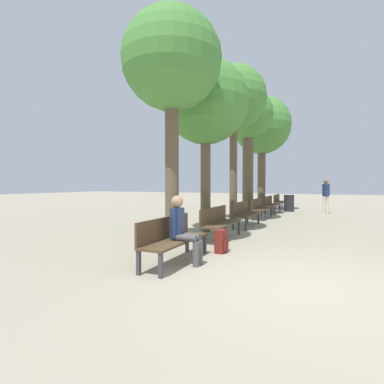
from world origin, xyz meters
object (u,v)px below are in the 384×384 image
Objects in this scene: tree_row_0 at (172,63)px; bench_row_1 at (219,221)px; bench_row_2 at (244,212)px; trash_bin at (289,203)px; bench_row_5 at (279,201)px; backpack at (221,241)px; tree_row_1 at (206,103)px; tree_row_3 at (248,118)px; tree_row_4 at (262,126)px; bench_row_3 at (260,207)px; pedestrian_near at (326,194)px; bench_row_0 at (171,236)px; person_seated at (183,228)px; bench_row_4 at (271,203)px; tree_row_2 at (234,99)px.

bench_row_1 is at bearing 55.96° from tree_row_0.
bench_row_2 is 6.43m from trash_bin.
bench_row_5 is 3.87× the size of backpack.
tree_row_1 is at bearing -115.77° from bench_row_2.
bench_row_2 is at bearing -96.26° from trash_bin.
bench_row_5 is 5.78m from tree_row_3.
bench_row_1 is at bearing -94.48° from trash_bin.
tree_row_4 reaches higher than backpack.
bench_row_3 is 0.34× the size of tree_row_0.
tree_row_4 is 4.89m from pedestrian_near.
pedestrian_near is at bearing 77.43° from bench_row_0.
tree_row_1 is at bearing -90.00° from tree_row_3.
person_seated is 1.43× the size of trash_bin.
bench_row_3 is 7.70m from person_seated.
tree_row_3 is (-0.77, 3.53, 3.93)m from bench_row_2.
tree_row_3 reaches higher than trash_bin.
tree_row_0 is at bearing -94.97° from bench_row_4.
bench_row_2 and bench_row_4 have the same top height.
backpack is 10.40m from trash_bin.
tree_row_4 is (-0.77, -1.17, 4.10)m from bench_row_5.
bench_row_4 is (0.00, 10.26, 0.00)m from bench_row_0.
tree_row_2 reaches higher than bench_row_3.
bench_row_3 is (0.00, 5.13, 0.00)m from bench_row_1.
bench_row_3 is 5.13m from bench_row_5.
pedestrian_near is at bearing 67.44° from bench_row_2.
tree_row_3 is (-0.77, 6.10, 3.93)m from bench_row_1.
bench_row_4 is at bearing 78.76° from tree_row_2.
tree_row_0 is at bearing 118.25° from bench_row_0.
tree_row_0 is 10.71m from pedestrian_near.
person_seated is 11.30m from pedestrian_near.
tree_row_1 is at bearing -90.00° from tree_row_2.
trash_bin is (1.47, 5.13, -4.27)m from tree_row_2.
trash_bin is at bearing 62.82° from tree_row_3.
tree_row_2 is at bearing 104.30° from backpack.
tree_row_1 is at bearing 105.75° from person_seated.
tree_row_3 reaches higher than person_seated.
bench_row_3 is 1.51× the size of person_seated.
tree_row_4 is 12.33m from person_seated.
tree_row_0 is 0.92× the size of tree_row_2.
bench_row_2 is 6.46m from pedestrian_near.
tree_row_1 reaches higher than person_seated.
bench_row_2 is 5.13m from bench_row_4.
bench_row_3 is at bearing 79.53° from tree_row_1.
trash_bin is at bearing -61.64° from bench_row_5.
tree_row_3 is (0.00, 7.23, 0.13)m from tree_row_0.
bench_row_1 is 10.00m from tree_row_4.
tree_row_3 reaches higher than bench_row_2.
tree_row_0 is (-0.77, -11.39, 3.81)m from bench_row_5.
bench_row_1 is 8.87m from pedestrian_near.
tree_row_3 reaches higher than bench_row_1.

